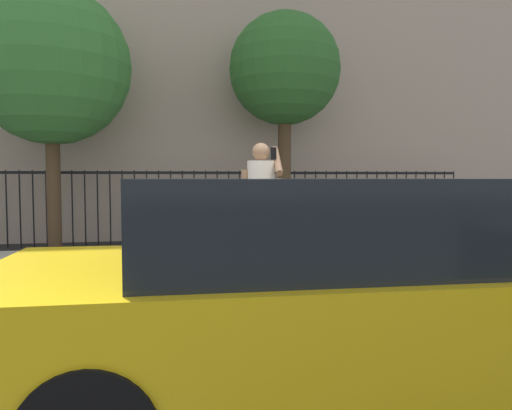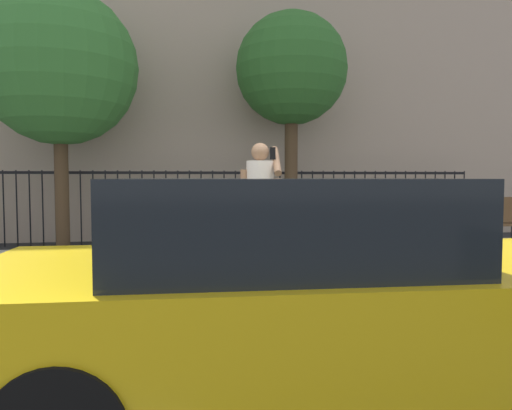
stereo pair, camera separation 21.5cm
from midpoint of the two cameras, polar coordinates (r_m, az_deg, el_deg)
name	(u,v)px [view 2 (the right image)]	position (r m, az deg, el deg)	size (l,w,h in m)	color
ground_plane	(272,317)	(5.21, 3.10, -12.96)	(60.00, 60.00, 0.00)	black
sidewalk	(242,270)	(7.29, -0.80, -7.62)	(28.00, 4.40, 0.15)	#B2ADA3
building_facade	(209,34)	(13.97, -5.11, 19.40)	(28.00, 4.00, 10.66)	tan
iron_fence	(218,197)	(10.84, -3.87, 0.99)	(12.03, 0.04, 1.60)	black
taxi_yellow	(302,294)	(3.23, 7.39, -10.30)	(4.28, 2.01, 1.45)	yellow
pedestrian_on_phone	(258,201)	(6.04, 1.26, 0.45)	(0.68, 0.51, 1.73)	#936B4C
street_bench	(489,222)	(9.79, 26.28, -1.77)	(1.60, 0.45, 0.95)	brown
street_tree_near	(291,71)	(10.83, 4.78, 15.46)	(2.40, 2.40, 4.98)	#4C3823
street_tree_mid	(59,68)	(10.39, -21.55, 14.76)	(3.00, 3.00, 5.07)	#4C3823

